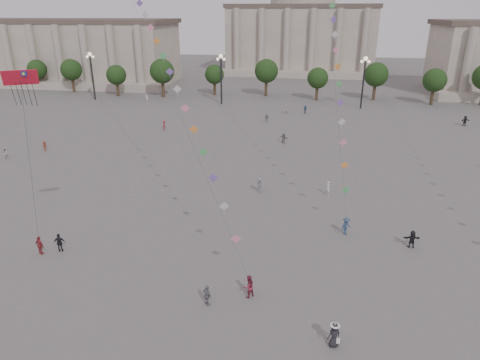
# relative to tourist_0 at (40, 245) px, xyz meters

# --- Properties ---
(ground) EXTENTS (360.00, 360.00, 0.00)m
(ground) POSITION_rel_tourist_0_xyz_m (17.41, -5.76, -0.84)
(ground) COLOR #53514E
(ground) RESTS_ON ground
(hall_west) EXTENTS (84.00, 26.22, 17.20)m
(hall_west) POSITION_rel_tourist_0_xyz_m (-57.59, 88.13, 7.59)
(hall_west) COLOR gray
(hall_west) RESTS_ON ground
(hall_central) EXTENTS (48.30, 34.30, 35.50)m
(hall_central) POSITION_rel_tourist_0_xyz_m (17.41, 123.46, 13.39)
(hall_central) COLOR gray
(hall_central) RESTS_ON ground
(tree_row) EXTENTS (137.12, 5.12, 8.00)m
(tree_row) POSITION_rel_tourist_0_xyz_m (17.41, 72.24, 4.56)
(tree_row) COLOR #3A2D1D
(tree_row) RESTS_ON ground
(lamp_post_far_west) EXTENTS (2.00, 0.90, 10.65)m
(lamp_post_far_west) POSITION_rel_tourist_0_xyz_m (-27.59, 64.24, 6.51)
(lamp_post_far_west) COLOR #262628
(lamp_post_far_west) RESTS_ON ground
(lamp_post_mid_west) EXTENTS (2.00, 0.90, 10.65)m
(lamp_post_mid_west) POSITION_rel_tourist_0_xyz_m (2.41, 64.24, 6.51)
(lamp_post_mid_west) COLOR #262628
(lamp_post_mid_west) RESTS_ON ground
(lamp_post_mid_east) EXTENTS (2.00, 0.90, 10.65)m
(lamp_post_mid_east) POSITION_rel_tourist_0_xyz_m (32.41, 64.24, 6.51)
(lamp_post_mid_east) COLOR #262628
(lamp_post_mid_east) RESTS_ON ground
(person_crowd_0) EXTENTS (0.98, 0.94, 1.64)m
(person_crowd_0) POSITION_rel_tourist_0_xyz_m (20.90, 57.72, -0.02)
(person_crowd_0) COLOR #304C6C
(person_crowd_0) RESTS_ON ground
(person_crowd_1) EXTENTS (0.92, 0.90, 1.49)m
(person_crowd_1) POSITION_rel_tourist_0_xyz_m (-19.74, 22.47, -0.09)
(person_crowd_1) COLOR #BAB9B5
(person_crowd_1) RESTS_ON ground
(person_crowd_2) EXTENTS (0.91, 1.11, 1.49)m
(person_crowd_2) POSITION_rel_tourist_0_xyz_m (-16.28, 26.40, -0.09)
(person_crowd_2) COLOR brown
(person_crowd_2) RESTS_ON ground
(person_crowd_3) EXTENTS (1.52, 0.63, 1.60)m
(person_crowd_3) POSITION_rel_tourist_0_xyz_m (31.24, 6.27, -0.04)
(person_crowd_3) COLOR black
(person_crowd_3) RESTS_ON ground
(person_crowd_4) EXTENTS (1.29, 1.45, 1.59)m
(person_crowd_4) POSITION_rel_tourist_0_xyz_m (17.17, 56.87, -0.04)
(person_crowd_4) COLOR silver
(person_crowd_4) RESTS_ON ground
(person_crowd_6) EXTENTS (1.30, 0.94, 1.82)m
(person_crowd_6) POSITION_rel_tourist_0_xyz_m (16.72, 16.17, 0.07)
(person_crowd_6) COLOR slate
(person_crowd_6) RESTS_ON ground
(person_crowd_9) EXTENTS (1.78, 1.11, 1.83)m
(person_crowd_9) POSITION_rel_tourist_0_xyz_m (49.36, 52.13, 0.08)
(person_crowd_9) COLOR black
(person_crowd_9) RESTS_ON ground
(person_crowd_10) EXTENTS (0.56, 0.76, 1.93)m
(person_crowd_10) POSITION_rel_tourist_0_xyz_m (-14.13, 62.24, 0.13)
(person_crowd_10) COLOR silver
(person_crowd_10) RESTS_ON ground
(person_crowd_12) EXTENTS (1.53, 1.16, 1.61)m
(person_crowd_12) POSITION_rel_tourist_0_xyz_m (18.07, 36.13, -0.03)
(person_crowd_12) COLOR slate
(person_crowd_12) RESTS_ON ground
(person_crowd_13) EXTENTS (0.68, 0.71, 1.64)m
(person_crowd_13) POSITION_rel_tourist_0_xyz_m (24.34, 16.69, -0.02)
(person_crowd_13) COLOR silver
(person_crowd_13) RESTS_ON ground
(person_crowd_16) EXTENTS (1.00, 0.64, 1.59)m
(person_crowd_16) POSITION_rel_tourist_0_xyz_m (14.00, 49.39, -0.04)
(person_crowd_16) COLOR slate
(person_crowd_16) RESTS_ON ground
(person_crowd_17) EXTENTS (1.12, 1.22, 1.64)m
(person_crowd_17) POSITION_rel_tourist_0_xyz_m (-2.78, 40.59, -0.02)
(person_crowd_17) COLOR maroon
(person_crowd_17) RESTS_ON ground
(tourist_0) EXTENTS (1.06, 0.75, 1.68)m
(tourist_0) POSITION_rel_tourist_0_xyz_m (0.00, 0.00, 0.00)
(tourist_0) COLOR maroon
(tourist_0) RESTS_ON ground
(tourist_3) EXTENTS (0.97, 0.86, 1.57)m
(tourist_3) POSITION_rel_tourist_0_xyz_m (15.51, -4.29, -0.05)
(tourist_3) COLOR slate
(tourist_3) RESTS_ON ground
(tourist_4) EXTENTS (1.05, 0.64, 1.67)m
(tourist_4) POSITION_rel_tourist_0_xyz_m (1.39, 0.71, -0.00)
(tourist_4) COLOR black
(tourist_4) RESTS_ON ground
(kite_flyer_0) EXTENTS (1.08, 1.07, 1.75)m
(kite_flyer_0) POSITION_rel_tourist_0_xyz_m (18.22, -2.90, 0.04)
(kite_flyer_0) COLOR maroon
(kite_flyer_0) RESTS_ON ground
(kite_flyer_1) EXTENTS (1.23, 1.21, 1.70)m
(kite_flyer_1) POSITION_rel_tourist_0_xyz_m (25.72, 7.71, 0.01)
(kite_flyer_1) COLOR navy
(kite_flyer_1) RESTS_ON ground
(hat_person) EXTENTS (0.97, 0.86, 1.69)m
(hat_person) POSITION_rel_tourist_0_xyz_m (24.08, -6.88, 0.04)
(hat_person) COLOR black
(hat_person) RESTS_ON ground
(dragon_kite) EXTENTS (2.42, 1.88, 14.25)m
(dragon_kite) POSITION_rel_tourist_0_xyz_m (2.64, -2.11, 13.51)
(dragon_kite) COLOR red
(dragon_kite) RESTS_ON ground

